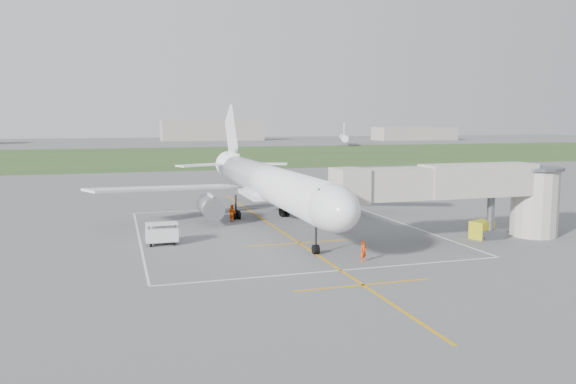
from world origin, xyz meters
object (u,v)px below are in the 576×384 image
object	(u,v)px
jet_bridge	(471,190)
gpu_unit	(482,230)
airliner	(269,184)
ramp_worker_nose	(363,251)
baggage_cart	(162,234)
ramp_worker_wing	(232,213)

from	to	relation	value
jet_bridge	gpu_unit	xyz separation A→B (m)	(1.68, 0.40, -3.91)
airliner	jet_bridge	world-z (taller)	airliner
gpu_unit	ramp_worker_nose	bearing A→B (deg)	175.31
baggage_cart	ramp_worker_wing	size ratio (longest dim) A/B	1.48
jet_bridge	baggage_cart	xyz separation A→B (m)	(-27.84, 6.54, -3.73)
airliner	ramp_worker_nose	distance (m)	19.32
ramp_worker_wing	ramp_worker_nose	bearing A→B (deg)	162.46
baggage_cart	jet_bridge	bearing A→B (deg)	-12.71
jet_bridge	gpu_unit	bearing A→B (deg)	13.54
ramp_worker_nose	ramp_worker_wing	distance (m)	22.02
baggage_cart	ramp_worker_nose	xyz separation A→B (m)	(14.88, -11.08, -0.17)
airliner	ramp_worker_nose	size ratio (longest dim) A/B	27.67
gpu_unit	baggage_cart	bearing A→B (deg)	144.90
jet_bridge	ramp_worker_wing	xyz separation A→B (m)	(-19.34, 16.54, -3.78)
jet_bridge	ramp_worker_nose	size ratio (longest dim) A/B	13.85
baggage_cart	ramp_worker_wing	distance (m)	13.12
airliner	jet_bridge	distance (m)	21.22
ramp_worker_nose	ramp_worker_wing	world-z (taller)	ramp_worker_wing
airliner	baggage_cart	distance (m)	14.75
airliner	ramp_worker_wing	world-z (taller)	airliner
gpu_unit	ramp_worker_wing	xyz separation A→B (m)	(-21.02, 16.13, 0.13)
airliner	gpu_unit	world-z (taller)	airliner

